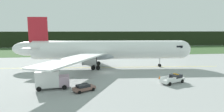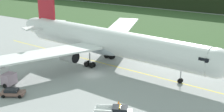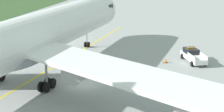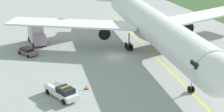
{
  "view_description": "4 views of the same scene",
  "coord_description": "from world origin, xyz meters",
  "px_view_note": "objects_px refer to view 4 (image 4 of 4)",
  "views": [
    {
      "loc": [
        -5.34,
        -49.23,
        11.18
      ],
      "look_at": [
        2.35,
        6.62,
        3.46
      ],
      "focal_mm": 30.26,
      "sensor_mm": 36.0,
      "label": 1
    },
    {
      "loc": [
        34.23,
        -47.92,
        23.69
      ],
      "look_at": [
        5.59,
        -0.98,
        5.25
      ],
      "focal_mm": 49.7,
      "sensor_mm": 36.0,
      "label": 2
    },
    {
      "loc": [
        -37.19,
        -13.33,
        14.91
      ],
      "look_at": [
        5.9,
        -1.95,
        2.06
      ],
      "focal_mm": 56.0,
      "sensor_mm": 36.0,
      "label": 3
    },
    {
      "loc": [
        54.2,
        -18.72,
        21.57
      ],
      "look_at": [
        6.53,
        -2.98,
        2.73
      ],
      "focal_mm": 54.0,
      "sensor_mm": 36.0,
      "label": 4
    }
  ],
  "objects_px": {
    "ops_pickup_truck": "(62,92)",
    "apron_cone": "(86,87)",
    "airliner": "(152,25)",
    "catering_truck": "(36,35)",
    "staff_car": "(28,51)"
  },
  "relations": [
    {
      "from": "catering_truck",
      "to": "ops_pickup_truck",
      "type": "bearing_deg",
      "value": 1.31
    },
    {
      "from": "catering_truck",
      "to": "airliner",
      "type": "bearing_deg",
      "value": 58.35
    },
    {
      "from": "staff_car",
      "to": "apron_cone",
      "type": "distance_m",
      "value": 18.59
    },
    {
      "from": "ops_pickup_truck",
      "to": "catering_truck",
      "type": "relative_size",
      "value": 0.95
    },
    {
      "from": "airliner",
      "to": "apron_cone",
      "type": "height_order",
      "value": "airliner"
    },
    {
      "from": "ops_pickup_truck",
      "to": "apron_cone",
      "type": "xyz_separation_m",
      "value": [
        -1.51,
        3.78,
        -0.55
      ]
    },
    {
      "from": "airliner",
      "to": "catering_truck",
      "type": "relative_size",
      "value": 8.37
    },
    {
      "from": "airliner",
      "to": "catering_truck",
      "type": "bearing_deg",
      "value": -121.65
    },
    {
      "from": "airliner",
      "to": "staff_car",
      "type": "distance_m",
      "value": 23.27
    },
    {
      "from": "airliner",
      "to": "ops_pickup_truck",
      "type": "xyz_separation_m",
      "value": [
        12.87,
        -19.09,
        -4.33
      ]
    },
    {
      "from": "catering_truck",
      "to": "apron_cone",
      "type": "height_order",
      "value": "catering_truck"
    },
    {
      "from": "ops_pickup_truck",
      "to": "catering_truck",
      "type": "bearing_deg",
      "value": -178.69
    },
    {
      "from": "airliner",
      "to": "staff_car",
      "type": "height_order",
      "value": "airliner"
    },
    {
      "from": "catering_truck",
      "to": "apron_cone",
      "type": "xyz_separation_m",
      "value": [
        23.48,
        4.35,
        -1.48
      ]
    },
    {
      "from": "ops_pickup_truck",
      "to": "apron_cone",
      "type": "bearing_deg",
      "value": 111.81
    }
  ]
}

